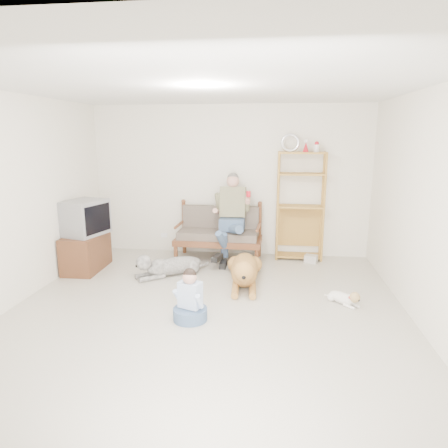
# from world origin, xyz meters

# --- Properties ---
(floor) EXTENTS (5.50, 5.50, 0.00)m
(floor) POSITION_xyz_m (0.00, 0.00, 0.00)
(floor) COLOR beige
(floor) RESTS_ON ground
(ceiling) EXTENTS (5.50, 5.50, 0.00)m
(ceiling) POSITION_xyz_m (0.00, 0.00, 2.70)
(ceiling) COLOR silver
(ceiling) RESTS_ON ground
(wall_back) EXTENTS (5.00, 0.00, 5.00)m
(wall_back) POSITION_xyz_m (0.00, 2.75, 1.35)
(wall_back) COLOR silver
(wall_back) RESTS_ON ground
(wall_front) EXTENTS (5.00, 0.00, 5.00)m
(wall_front) POSITION_xyz_m (0.00, -2.75, 1.35)
(wall_front) COLOR silver
(wall_front) RESTS_ON ground
(wall_left) EXTENTS (0.00, 5.50, 5.50)m
(wall_left) POSITION_xyz_m (-2.50, 0.00, 1.35)
(wall_left) COLOR silver
(wall_left) RESTS_ON ground
(wall_right) EXTENTS (0.00, 5.50, 5.50)m
(wall_right) POSITION_xyz_m (2.50, 0.00, 1.35)
(wall_right) COLOR silver
(wall_right) RESTS_ON ground
(loveseat) EXTENTS (1.52, 0.75, 0.95)m
(loveseat) POSITION_xyz_m (-0.14, 2.37, 0.49)
(loveseat) COLOR brown
(loveseat) RESTS_ON ground
(man) EXTENTS (0.58, 0.83, 1.35)m
(man) POSITION_xyz_m (0.07, 2.17, 0.70)
(man) COLOR #4A6489
(man) RESTS_ON loveseat
(etagere) EXTENTS (0.84, 0.37, 2.20)m
(etagere) POSITION_xyz_m (1.27, 2.55, 0.97)
(etagere) COLOR #B07D37
(etagere) RESTS_ON ground
(book_stack) EXTENTS (0.25, 0.21, 0.13)m
(book_stack) POSITION_xyz_m (1.48, 2.32, 0.07)
(book_stack) COLOR silver
(book_stack) RESTS_ON ground
(tv_stand) EXTENTS (0.51, 0.91, 0.60)m
(tv_stand) POSITION_xyz_m (-2.23, 1.50, 0.30)
(tv_stand) COLOR brown
(tv_stand) RESTS_ON ground
(crt_tv) EXTENTS (0.69, 0.79, 0.56)m
(crt_tv) POSITION_xyz_m (-2.19, 1.49, 0.88)
(crt_tv) COLOR gray
(crt_tv) RESTS_ON tv_stand
(wall_outlet) EXTENTS (0.12, 0.02, 0.08)m
(wall_outlet) POSITION_xyz_m (-1.25, 2.73, 0.30)
(wall_outlet) COLOR white
(wall_outlet) RESTS_ON ground
(golden_retriever) EXTENTS (0.48, 1.67, 0.51)m
(golden_retriever) POSITION_xyz_m (0.40, 1.20, 0.21)
(golden_retriever) COLOR #BB8441
(golden_retriever) RESTS_ON ground
(shaggy_dog) EXTENTS (1.06, 0.91, 0.39)m
(shaggy_dog) POSITION_xyz_m (-0.82, 1.38, 0.16)
(shaggy_dog) COLOR silver
(shaggy_dog) RESTS_ON ground
(terrier) EXTENTS (0.43, 0.45, 0.22)m
(terrier) POSITION_xyz_m (1.77, 0.59, 0.09)
(terrier) COLOR white
(terrier) RESTS_ON ground
(child) EXTENTS (0.41, 0.41, 0.65)m
(child) POSITION_xyz_m (-0.15, -0.09, 0.23)
(child) COLOR #4A6489
(child) RESTS_ON ground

